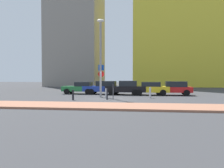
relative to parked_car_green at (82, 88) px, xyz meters
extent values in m
plane|color=#38383A|center=(4.20, -5.43, -0.72)|extent=(120.00, 120.00, 0.00)
cube|color=#9E664C|center=(4.20, -11.40, -0.65)|extent=(40.00, 3.35, 0.14)
cube|color=#237238|center=(-0.07, 0.00, -0.11)|extent=(4.22, 1.76, 0.57)
cube|color=black|center=(0.24, 0.00, 0.42)|extent=(1.81, 1.59, 0.50)
cylinder|color=black|center=(-1.51, -0.83, -0.40)|extent=(0.64, 0.23, 0.64)
cylinder|color=black|center=(-1.49, 0.87, -0.40)|extent=(0.64, 0.23, 0.64)
cylinder|color=black|center=(1.34, -0.87, -0.40)|extent=(0.64, 0.23, 0.64)
cylinder|color=black|center=(1.36, 0.84, -0.40)|extent=(0.64, 0.23, 0.64)
cube|color=#1E389E|center=(2.47, -0.06, -0.09)|extent=(4.46, 1.78, 0.61)
cube|color=black|center=(2.89, -0.07, 0.50)|extent=(2.17, 1.60, 0.57)
cylinder|color=black|center=(0.94, -0.87, -0.40)|extent=(0.64, 0.23, 0.64)
cylinder|color=black|center=(0.98, 0.81, -0.40)|extent=(0.64, 0.23, 0.64)
cylinder|color=black|center=(3.95, -0.94, -0.40)|extent=(0.64, 0.23, 0.64)
cylinder|color=black|center=(3.99, 0.74, -0.40)|extent=(0.64, 0.23, 0.64)
cube|color=black|center=(5.17, -0.60, -0.08)|extent=(4.39, 1.84, 0.64)
cube|color=black|center=(5.44, -0.60, 0.54)|extent=(1.89, 1.69, 0.59)
cylinder|color=black|center=(3.68, -1.52, -0.40)|extent=(0.64, 0.22, 0.64)
cylinder|color=black|center=(3.68, 0.32, -0.40)|extent=(0.64, 0.22, 0.64)
cylinder|color=black|center=(6.66, -1.52, -0.40)|extent=(0.64, 0.22, 0.64)
cylinder|color=black|center=(6.66, 0.32, -0.40)|extent=(0.64, 0.22, 0.64)
cube|color=gold|center=(7.69, -0.63, -0.09)|extent=(4.41, 1.83, 0.62)
cube|color=black|center=(7.92, -0.64, 0.46)|extent=(2.05, 1.62, 0.48)
cylinder|color=black|center=(6.19, -1.43, -0.40)|extent=(0.65, 0.24, 0.64)
cylinder|color=black|center=(6.24, 0.26, -0.40)|extent=(0.65, 0.24, 0.64)
cylinder|color=black|center=(9.15, -1.52, -0.40)|extent=(0.65, 0.24, 0.64)
cylinder|color=black|center=(9.20, 0.16, -0.40)|extent=(0.65, 0.24, 0.64)
cube|color=red|center=(10.16, -0.50, -0.11)|extent=(4.13, 1.69, 0.58)
cube|color=black|center=(10.56, -0.51, 0.48)|extent=(2.19, 1.55, 0.60)
cylinder|color=black|center=(8.75, -1.34, -0.40)|extent=(0.64, 0.22, 0.64)
cylinder|color=black|center=(8.76, 0.34, -0.40)|extent=(0.64, 0.22, 0.64)
cylinder|color=black|center=(11.56, -1.35, -0.40)|extent=(0.64, 0.22, 0.64)
cylinder|color=black|center=(11.56, 0.33, -0.40)|extent=(0.64, 0.22, 0.64)
cylinder|color=gray|center=(3.02, -3.90, 0.88)|extent=(0.10, 0.10, 3.19)
cube|color=#1447B7|center=(3.02, -3.90, 2.17)|extent=(0.55, 0.06, 0.55)
cylinder|color=red|center=(3.02, -3.90, 1.54)|extent=(0.60, 0.05, 0.60)
cylinder|color=#4C4C51|center=(4.41, -5.47, -0.20)|extent=(0.08, 0.08, 1.03)
cube|color=black|center=(4.41, -5.47, 0.45)|extent=(0.18, 0.14, 0.28)
cylinder|color=gray|center=(3.01, -4.17, 2.90)|extent=(0.20, 0.20, 7.22)
ellipsoid|color=silver|center=(3.01, -4.17, 6.66)|extent=(0.70, 0.36, 0.30)
cylinder|color=#B7B7BC|center=(7.75, -4.35, -0.22)|extent=(0.18, 0.18, 1.00)
cylinder|color=#B7B7BC|center=(3.65, -4.81, -0.26)|extent=(0.16, 0.16, 0.91)
cylinder|color=black|center=(1.17, -7.15, -0.27)|extent=(0.16, 0.16, 0.89)
cylinder|color=black|center=(4.00, -6.38, -0.22)|extent=(0.12, 0.12, 0.99)
cube|color=gold|center=(13.76, 25.50, 13.66)|extent=(17.58, 14.27, 28.75)
cube|color=gray|center=(-7.58, 23.90, 11.29)|extent=(10.50, 12.21, 24.01)
camera|label=1|loc=(7.27, -26.92, 1.32)|focal=38.43mm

